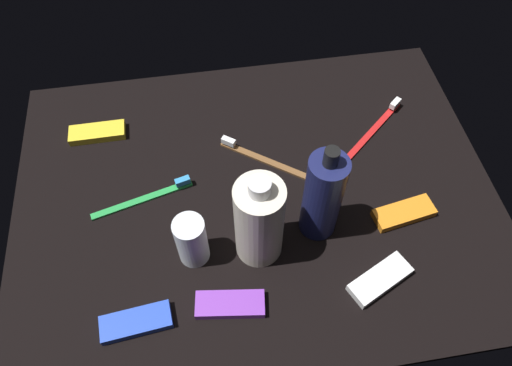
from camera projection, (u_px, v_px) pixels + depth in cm
name	position (u px, v px, depth cm)	size (l,w,h in cm)	color
ground_plane	(256.00, 194.00, 83.38)	(84.00, 64.00, 1.20)	black
lotion_bottle	(323.00, 196.00, 71.87)	(6.04, 6.04, 20.21)	#191E4E
bodywash_bottle	(259.00, 221.00, 69.96)	(7.47, 7.47, 18.68)	silver
deodorant_stick	(192.00, 241.00, 72.16)	(4.87, 4.87, 9.75)	silver
toothbrush_brown	(259.00, 157.00, 86.56)	(15.27, 11.55, 2.10)	brown
toothbrush_red	(377.00, 125.00, 90.83)	(14.38, 12.71, 2.10)	red
toothbrush_green	(148.00, 196.00, 81.73)	(17.72, 5.68, 2.10)	green
snack_bar_blue	(136.00, 322.00, 69.26)	(10.40, 4.00, 1.50)	blue
snack_bar_yellow	(97.00, 133.00, 89.59)	(10.40, 4.00, 1.50)	yellow
snack_bar_white	(380.00, 279.00, 73.00)	(10.40, 4.00, 1.50)	white
snack_bar_orange	(404.00, 213.00, 79.67)	(10.40, 4.00, 1.50)	orange
snack_bar_purple	(230.00, 304.00, 70.77)	(10.40, 4.00, 1.50)	purple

